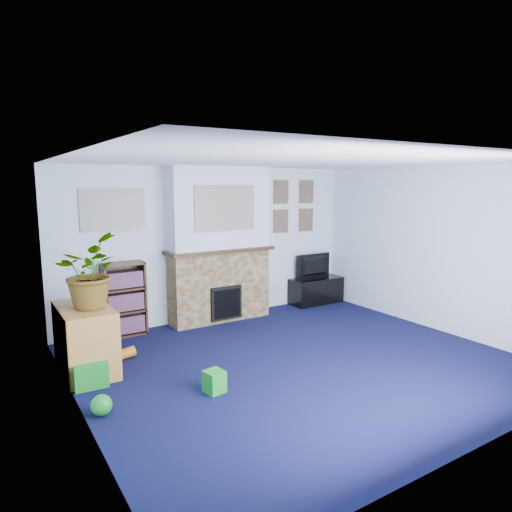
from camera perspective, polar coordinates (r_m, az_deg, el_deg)
floor at (r=5.72m, az=5.29°, el=-13.00°), size 5.00×4.50×0.01m
ceiling at (r=5.31m, az=5.68°, el=11.76°), size 5.00×4.50×0.01m
wall_back at (r=7.28m, az=-5.38°, el=1.56°), size 5.00×0.04×2.40m
wall_front at (r=3.90m, az=26.17°, el=-5.92°), size 5.00×0.04×2.40m
wall_left at (r=4.37m, az=-21.58°, el=-4.09°), size 0.04×4.50×2.40m
wall_right at (r=7.18m, az=21.51°, el=0.86°), size 0.04×4.50×2.40m
chimney_breast at (r=7.10m, az=-4.64°, el=1.25°), size 1.72×0.50×2.40m
collage_main at (r=6.86m, az=-3.88°, el=5.99°), size 1.00×0.03×0.68m
collage_left at (r=6.66m, az=-17.44°, el=5.50°), size 0.90×0.03×0.58m
portrait_tl at (r=7.87m, az=3.15°, el=7.99°), size 0.30×0.03×0.40m
portrait_tr at (r=8.20m, az=6.32°, el=7.99°), size 0.30×0.03×0.40m
portrait_bl at (r=7.90m, az=3.12°, el=4.36°), size 0.30×0.03×0.40m
portrait_br at (r=8.23m, az=6.26°, el=4.51°), size 0.30×0.03×0.40m
tv_stand at (r=8.33m, az=7.50°, el=-4.34°), size 0.98×0.41×0.46m
television at (r=8.26m, az=7.48°, el=-1.26°), size 0.75×0.11×0.43m
bookshelf at (r=6.75m, az=-16.15°, el=-5.41°), size 0.58×0.28×1.05m
sideboard at (r=5.67m, az=-20.54°, el=-10.00°), size 0.55×0.98×0.77m
potted_plant at (r=5.43m, az=-20.40°, el=-1.84°), size 0.78×0.85×0.82m
mantel_clock at (r=7.03m, az=-4.92°, el=1.46°), size 0.10×0.06×0.13m
mantel_candle at (r=7.18m, az=-2.69°, el=1.72°), size 0.05×0.05×0.17m
mantel_teddy at (r=6.84m, az=-8.15°, el=1.15°), size 0.12×0.12×0.12m
mantel_can at (r=7.37m, az=-0.15°, el=1.77°), size 0.07×0.07×0.13m
green_crate at (r=5.33m, az=-20.08°, el=-13.62°), size 0.35×0.29×0.28m
toy_ball at (r=4.71m, az=-18.75°, el=-17.33°), size 0.20×0.20×0.20m
toy_block at (r=4.92m, az=-5.23°, el=-15.41°), size 0.22×0.22×0.23m
toy_tube at (r=5.97m, az=-16.14°, el=-11.66°), size 0.28×0.12×0.16m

